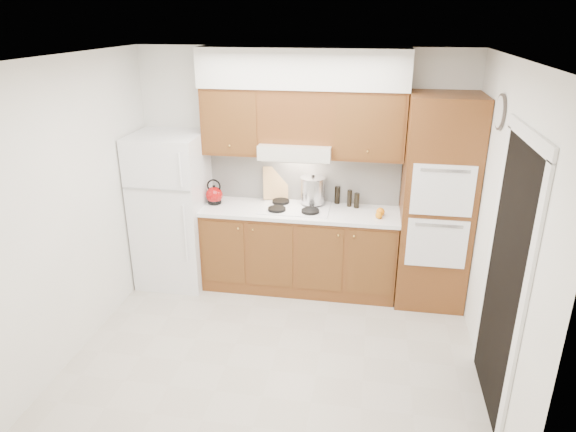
% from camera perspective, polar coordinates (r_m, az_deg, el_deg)
% --- Properties ---
extents(floor, '(3.60, 3.60, 0.00)m').
position_cam_1_polar(floor, '(4.94, -1.18, -14.43)').
color(floor, '#B8B0A1').
rests_on(floor, ground).
extents(ceiling, '(3.60, 3.60, 0.00)m').
position_cam_1_polar(ceiling, '(4.01, -1.48, 17.22)').
color(ceiling, white).
rests_on(ceiling, wall_back).
extents(wall_back, '(3.60, 0.02, 2.60)m').
position_cam_1_polar(wall_back, '(5.71, 1.53, 5.23)').
color(wall_back, white).
rests_on(wall_back, floor).
extents(wall_left, '(0.02, 3.00, 2.60)m').
position_cam_1_polar(wall_left, '(4.96, -22.22, 1.02)').
color(wall_left, white).
rests_on(wall_left, floor).
extents(wall_right, '(0.02, 3.00, 2.60)m').
position_cam_1_polar(wall_right, '(4.36, 22.59, -1.73)').
color(wall_right, white).
rests_on(wall_right, floor).
extents(fridge, '(0.75, 0.72, 1.72)m').
position_cam_1_polar(fridge, '(5.88, -12.72, 0.65)').
color(fridge, white).
rests_on(fridge, floor).
extents(base_cabinets, '(2.11, 0.60, 0.90)m').
position_cam_1_polar(base_cabinets, '(5.73, 1.27, -3.81)').
color(base_cabinets, brown).
rests_on(base_cabinets, floor).
extents(countertop, '(2.13, 0.62, 0.04)m').
position_cam_1_polar(countertop, '(5.54, 1.29, 0.55)').
color(countertop, white).
rests_on(countertop, base_cabinets).
extents(backsplash, '(2.11, 0.03, 0.56)m').
position_cam_1_polar(backsplash, '(5.71, 1.75, 4.41)').
color(backsplash, white).
rests_on(backsplash, countertop).
extents(oven_cabinet, '(0.70, 0.65, 2.20)m').
position_cam_1_polar(oven_cabinet, '(5.45, 16.16, 1.35)').
color(oven_cabinet, brown).
rests_on(oven_cabinet, floor).
extents(upper_cab_left, '(0.63, 0.33, 0.70)m').
position_cam_1_polar(upper_cab_left, '(5.57, -6.09, 10.52)').
color(upper_cab_left, brown).
rests_on(upper_cab_left, wall_back).
extents(upper_cab_right, '(0.73, 0.33, 0.70)m').
position_cam_1_polar(upper_cab_right, '(5.37, 9.03, 9.97)').
color(upper_cab_right, brown).
rests_on(upper_cab_right, wall_back).
extents(range_hood, '(0.75, 0.45, 0.15)m').
position_cam_1_polar(range_hood, '(5.43, 0.95, 7.38)').
color(range_hood, silver).
rests_on(range_hood, wall_back).
extents(upper_cab_over_hood, '(0.75, 0.33, 0.55)m').
position_cam_1_polar(upper_cab_over_hood, '(5.41, 1.07, 11.13)').
color(upper_cab_over_hood, brown).
rests_on(upper_cab_over_hood, range_hood).
extents(soffit, '(2.13, 0.36, 0.40)m').
position_cam_1_polar(soffit, '(5.32, 1.64, 16.11)').
color(soffit, silver).
rests_on(soffit, wall_back).
extents(cooktop, '(0.74, 0.50, 0.01)m').
position_cam_1_polar(cooktop, '(5.55, 0.81, 0.91)').
color(cooktop, white).
rests_on(cooktop, countertop).
extents(doorway, '(0.02, 0.90, 2.10)m').
position_cam_1_polar(doorway, '(4.15, 22.91, -6.77)').
color(doorway, black).
rests_on(doorway, floor).
extents(wall_clock, '(0.02, 0.30, 0.30)m').
position_cam_1_polar(wall_clock, '(4.65, 22.54, 10.64)').
color(wall_clock, '#3F3833').
rests_on(wall_clock, wall_right).
extents(kettle, '(0.21, 0.21, 0.19)m').
position_cam_1_polar(kettle, '(5.72, -8.19, 2.33)').
color(kettle, maroon).
rests_on(kettle, countertop).
extents(cutting_board, '(0.29, 0.16, 0.36)m').
position_cam_1_polar(cutting_board, '(5.75, -1.39, 3.70)').
color(cutting_board, tan).
rests_on(cutting_board, countertop).
extents(stock_pot, '(0.31, 0.31, 0.28)m').
position_cam_1_polar(stock_pot, '(5.61, 2.78, 2.86)').
color(stock_pot, '#BABABF').
rests_on(stock_pot, cooktop).
extents(condiment_a, '(0.06, 0.06, 0.18)m').
position_cam_1_polar(condiment_a, '(5.63, 6.85, 1.97)').
color(condiment_a, black).
rests_on(condiment_a, countertop).
extents(condiment_b, '(0.08, 0.08, 0.19)m').
position_cam_1_polar(condiment_b, '(5.70, 5.50, 2.34)').
color(condiment_b, black).
rests_on(condiment_b, countertop).
extents(condiment_c, '(0.06, 0.06, 0.17)m').
position_cam_1_polar(condiment_c, '(5.60, 7.64, 1.71)').
color(condiment_c, black).
rests_on(condiment_c, countertop).
extents(orange_near, '(0.09, 0.09, 0.07)m').
position_cam_1_polar(orange_near, '(5.35, 10.06, 0.09)').
color(orange_near, '#FFA30D').
rests_on(orange_near, countertop).
extents(orange_far, '(0.09, 0.09, 0.09)m').
position_cam_1_polar(orange_far, '(5.42, 10.23, 0.46)').
color(orange_far, orange).
rests_on(orange_far, countertop).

